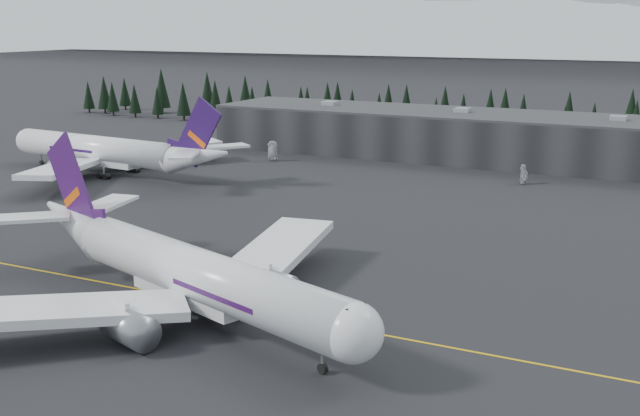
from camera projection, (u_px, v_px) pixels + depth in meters
The scene contains 8 objects.
ground at pixel (252, 304), 106.85m from camera, with size 1400.00×1400.00×0.00m, color black.
taxiline at pixel (244, 309), 105.11m from camera, with size 400.00×0.40×0.02m, color gold.
terminal at pixel (498, 137), 213.88m from camera, with size 160.00×30.00×12.60m.
treeline at pixel (529, 118), 245.72m from camera, with size 360.00×20.00×15.00m, color black.
jet_main at pixel (177, 268), 103.31m from camera, with size 68.21×61.35×20.64m.
jet_parked at pixel (114, 152), 194.34m from camera, with size 69.72×64.15×20.50m.
gse_vehicle_a at pixel (273, 158), 214.98m from camera, with size 2.49×5.39×1.50m, color silver.
gse_vehicle_b at pixel (524, 181), 184.41m from camera, with size 1.88×4.67×1.59m, color #BBBBBE.
Camera 1 is at (53.82, -86.00, 37.03)m, focal length 45.00 mm.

